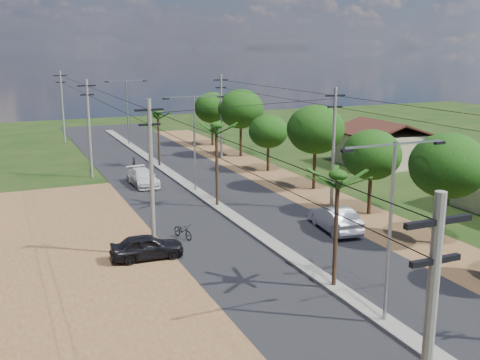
{
  "coord_description": "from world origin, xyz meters",
  "views": [
    {
      "loc": [
        -14.64,
        -17.95,
        11.66
      ],
      "look_at": [
        0.05,
        15.81,
        3.0
      ],
      "focal_mm": 42.0,
      "sensor_mm": 36.0,
      "label": 1
    }
  ],
  "objects": [
    {
      "name": "tree_east_d",
      "position": [
        9.4,
        14.0,
        4.34
      ],
      "size": [
        4.2,
        4.2,
        6.13
      ],
      "color": "black",
      "rests_on": "ground"
    },
    {
      "name": "tree_east_e",
      "position": [
        9.6,
        22.0,
        5.09
      ],
      "size": [
        4.8,
        4.8,
        7.14
      ],
      "color": "black",
      "rests_on": "ground"
    },
    {
      "name": "ground",
      "position": [
        0.0,
        0.0,
        0.0
      ],
      "size": [
        160.0,
        160.0,
        0.0
      ],
      "primitive_type": "plane",
      "color": "black",
      "rests_on": "ground"
    },
    {
      "name": "palm_median_near",
      "position": [
        0.0,
        4.0,
        5.54
      ],
      "size": [
        2.0,
        2.0,
        6.15
      ],
      "color": "black",
      "rests_on": "ground"
    },
    {
      "name": "road",
      "position": [
        0.0,
        15.0,
        0.02
      ],
      "size": [
        12.0,
        110.0,
        0.04
      ],
      "primitive_type": "cube",
      "color": "black",
      "rests_on": "ground"
    },
    {
      "name": "moto_rider_west_a",
      "position": [
        -4.56,
        14.18,
        0.48
      ],
      "size": [
        1.16,
        1.93,
        0.96
      ],
      "primitive_type": "imported",
      "rotation": [
        0.0,
        0.0,
        0.31
      ],
      "color": "black",
      "rests_on": "ground"
    },
    {
      "name": "tree_east_h",
      "position": [
        9.5,
        46.0,
        4.64
      ],
      "size": [
        4.4,
        4.4,
        6.52
      ],
      "color": "black",
      "rests_on": "ground"
    },
    {
      "name": "median",
      "position": [
        0.0,
        18.0,
        0.09
      ],
      "size": [
        1.0,
        90.0,
        0.18
      ],
      "primitive_type": "cube",
      "color": "#605E56",
      "rests_on": "ground"
    },
    {
      "name": "moto_rider_west_b",
      "position": [
        -2.38,
        37.03,
        0.5
      ],
      "size": [
        1.03,
        1.71,
        0.99
      ],
      "primitive_type": "imported",
      "rotation": [
        0.0,
        0.0,
        -0.37
      ],
      "color": "black",
      "rests_on": "ground"
    },
    {
      "name": "dirt_lot_west",
      "position": [
        -15.0,
        8.0,
        0.02
      ],
      "size": [
        18.0,
        46.0,
        0.04
      ],
      "primitive_type": "cube",
      "color": "brown",
      "rests_on": "ground"
    },
    {
      "name": "utility_pole_w_b",
      "position": [
        -7.0,
        12.0,
        4.76
      ],
      "size": [
        1.6,
        0.24,
        9.0
      ],
      "color": "#605E56",
      "rests_on": "ground"
    },
    {
      "name": "house_east_far",
      "position": [
        21.0,
        28.0,
        2.39
      ],
      "size": [
        7.6,
        7.5,
        4.6
      ],
      "color": "tan",
      "rests_on": "ground"
    },
    {
      "name": "streetlight_far",
      "position": [
        0.0,
        50.0,
        4.79
      ],
      "size": [
        5.1,
        0.18,
        8.0
      ],
      "color": "gray",
      "rests_on": "ground"
    },
    {
      "name": "streetlight_near",
      "position": [
        0.0,
        0.0,
        4.79
      ],
      "size": [
        5.1,
        0.18,
        8.0
      ],
      "color": "gray",
      "rests_on": "ground"
    },
    {
      "name": "car_parked_dark",
      "position": [
        -7.5,
        11.65,
        0.7
      ],
      "size": [
        4.2,
        1.88,
        1.4
      ],
      "primitive_type": "imported",
      "rotation": [
        0.0,
        0.0,
        1.52
      ],
      "color": "black",
      "rests_on": "ground"
    },
    {
      "name": "utility_pole_e_b",
      "position": [
        7.5,
        16.0,
        4.76
      ],
      "size": [
        1.6,
        0.24,
        9.0
      ],
      "color": "#605E56",
      "rests_on": "ground"
    },
    {
      "name": "streetlight_mid",
      "position": [
        0.0,
        25.0,
        4.79
      ],
      "size": [
        5.1,
        0.18,
        8.0
      ],
      "color": "gray",
      "rests_on": "ground"
    },
    {
      "name": "utility_pole_e_c",
      "position": [
        7.5,
        38.0,
        4.76
      ],
      "size": [
        1.6,
        0.24,
        9.0
      ],
      "color": "#605E56",
      "rests_on": "ground"
    },
    {
      "name": "palm_median_far",
      "position": [
        0.0,
        36.0,
        5.26
      ],
      "size": [
        2.0,
        2.0,
        5.85
      ],
      "color": "black",
      "rests_on": "ground"
    },
    {
      "name": "dirt_shoulder_east",
      "position": [
        8.5,
        15.0,
        0.01
      ],
      "size": [
        5.0,
        90.0,
        0.03
      ],
      "primitive_type": "cube",
      "color": "brown",
      "rests_on": "ground"
    },
    {
      "name": "palm_median_mid",
      "position": [
        0.0,
        20.0,
        5.9
      ],
      "size": [
        2.0,
        2.0,
        6.55
      ],
      "color": "black",
      "rests_on": "ground"
    },
    {
      "name": "utility_pole_w_d",
      "position": [
        -7.0,
        55.0,
        4.76
      ],
      "size": [
        1.6,
        0.24,
        9.0
      ],
      "color": "#605E56",
      "rests_on": "ground"
    },
    {
      "name": "tree_east_g",
      "position": [
        9.8,
        38.0,
        5.24
      ],
      "size": [
        5.0,
        5.0,
        7.38
      ],
      "color": "black",
      "rests_on": "ground"
    },
    {
      "name": "tree_east_f",
      "position": [
        9.2,
        30.0,
        3.89
      ],
      "size": [
        3.8,
        3.8,
        5.52
      ],
      "color": "black",
      "rests_on": "ground"
    },
    {
      "name": "tree_east_c",
      "position": [
        9.7,
        7.0,
        4.86
      ],
      "size": [
        4.6,
        4.6,
        6.83
      ],
      "color": "black",
      "rests_on": "ground"
    },
    {
      "name": "car_silver_mid",
      "position": [
        5.0,
        11.66,
        0.81
      ],
      "size": [
        2.26,
        5.06,
        1.61
      ],
      "primitive_type": "imported",
      "rotation": [
        0.0,
        0.0,
        3.03
      ],
      "color": "#A0A2A8",
      "rests_on": "ground"
    },
    {
      "name": "car_white_far",
      "position": [
        -3.48,
        28.83,
        0.71
      ],
      "size": [
        2.16,
        4.94,
        1.41
      ],
      "primitive_type": "imported",
      "rotation": [
        0.0,
        0.0,
        0.04
      ],
      "color": "silver",
      "rests_on": "ground"
    },
    {
      "name": "utility_pole_w_c",
      "position": [
        -7.0,
        34.0,
        4.76
      ],
      "size": [
        1.6,
        0.24,
        9.0
      ],
      "color": "#605E56",
      "rests_on": "ground"
    }
  ]
}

